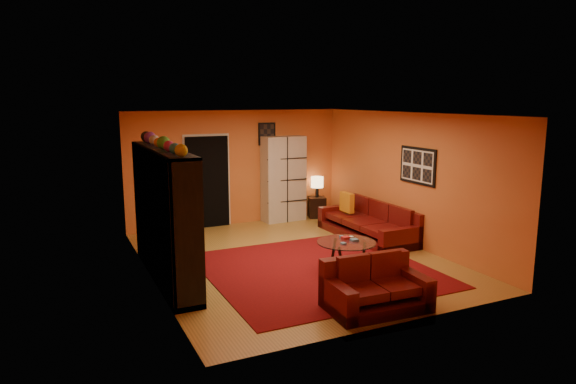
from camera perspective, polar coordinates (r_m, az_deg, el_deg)
name	(u,v)px	position (r m, az deg, el deg)	size (l,w,h in m)	color
floor	(293,259)	(9.34, 0.60, -7.47)	(6.00, 6.00, 0.00)	olive
ceiling	(294,114)	(8.90, 0.63, 8.68)	(6.00, 6.00, 0.00)	white
wall_back	(236,168)	(11.77, -5.75, 2.70)	(6.00, 6.00, 0.00)	#CE652D
wall_front	(398,226)	(6.52, 12.17, -3.75)	(6.00, 6.00, 0.00)	#CE652D
wall_left	(149,200)	(8.27, -15.18, -0.88)	(6.00, 6.00, 0.00)	#CE652D
wall_right	(408,179)	(10.35, 13.19, 1.42)	(6.00, 6.00, 0.00)	#CE652D
rug	(317,270)	(8.79, 3.20, -8.60)	(3.60, 3.60, 0.01)	#580A0E
doorway	(208,182)	(11.56, -8.93, 1.08)	(0.95, 0.10, 2.04)	black
wall_art_right	(418,166)	(10.06, 14.22, 2.85)	(0.03, 1.00, 0.70)	black
wall_art_back	(267,134)	(11.94, -2.37, 6.47)	(0.42, 0.03, 0.52)	black
entertainment_unit	(164,214)	(8.36, -13.59, -2.44)	(0.45, 3.00, 2.10)	black
tv	(169,220)	(8.31, -13.10, -3.03)	(0.12, 0.89, 0.51)	black
sofa	(371,224)	(10.88, 9.26, -3.48)	(1.04, 2.47, 0.85)	#4B0A0A
loveseat	(374,288)	(7.30, 9.48, -10.44)	(1.41, 0.89, 0.85)	#4B0A0A
throw_pillow	(347,202)	(11.25, 6.56, -1.14)	(0.12, 0.42, 0.42)	orange
coffee_table	(346,245)	(8.68, 6.50, -5.83)	(0.99, 0.99, 0.49)	silver
storage_cabinet	(283,179)	(12.03, -0.51, 1.47)	(1.00, 0.44, 2.00)	beige
bowl_chair	(176,226)	(10.56, -12.33, -3.70)	(0.78, 0.78, 0.63)	black
side_table	(317,207)	(12.51, 3.23, -1.69)	(0.40, 0.40, 0.50)	black
table_lamp	(317,183)	(12.40, 3.26, 1.04)	(0.30, 0.30, 0.50)	black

